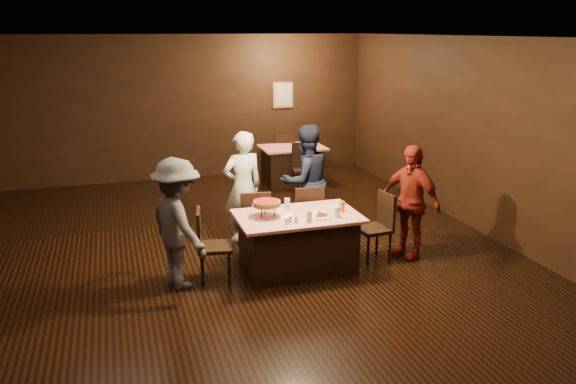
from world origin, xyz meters
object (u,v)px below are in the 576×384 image
object	(u,v)px
chair_back_far	(284,155)
glass_front_right	(337,212)
chair_end_right	(373,227)
diner_grey_knit	(178,224)
main_table	(298,242)
chair_far_left	(254,221)
glass_front_left	(309,216)
chair_end_left	(215,245)
chair_back_near	(303,168)
diner_navy_hoodie	(306,181)
diner_white_jacket	(243,187)
pizza_stand	(267,203)
glass_amber	(342,207)
back_table	(292,165)
plate_empty	(333,207)
diner_red_shirt	(410,202)
chair_far_right	(307,216)

from	to	relation	value
chair_back_far	glass_front_right	size ratio (longest dim) A/B	6.79
chair_end_right	diner_grey_knit	bearing A→B (deg)	-94.47
main_table	diner_grey_knit	distance (m)	1.61
chair_far_left	glass_front_left	distance (m)	1.20
chair_end_left	chair_back_near	bearing A→B (deg)	-24.18
chair_back_far	chair_end_right	bearing A→B (deg)	95.82
chair_end_right	chair_back_near	distance (m)	3.51
chair_back_far	diner_navy_hoodie	world-z (taller)	diner_navy_hoodie
diner_white_jacket	glass_front_left	distance (m)	1.66
glass_front_left	pizza_stand	bearing A→B (deg)	142.13
glass_amber	chair_far_left	bearing A→B (deg)	141.34
back_table	plate_empty	world-z (taller)	plate_empty
chair_end_right	chair_back_far	distance (m)	4.81
main_table	chair_end_right	world-z (taller)	chair_end_right
main_table	glass_front_left	xyz separation A→B (m)	(0.05, -0.30, 0.46)
main_table	chair_end_left	world-z (taller)	chair_end_left
back_table	chair_back_far	bearing A→B (deg)	90.00
diner_grey_knit	plate_empty	xyz separation A→B (m)	(2.10, 0.16, -0.04)
chair_back_near	chair_back_far	size ratio (longest dim) A/B	1.00
diner_navy_hoodie	diner_red_shirt	world-z (taller)	diner_navy_hoodie
main_table	chair_back_near	bearing A→B (deg)	69.81
chair_end_right	back_table	bearing A→B (deg)	172.71
chair_end_left	diner_grey_knit	size ratio (longest dim) A/B	0.58
diner_white_jacket	diner_navy_hoodie	distance (m)	0.97
chair_far_right	chair_end_left	distance (m)	1.68
chair_back_far	chair_far_left	bearing A→B (deg)	75.47
diner_red_shirt	plate_empty	distance (m)	1.10
diner_navy_hoodie	diner_grey_knit	size ratio (longest dim) A/B	1.06
chair_end_left	diner_red_shirt	size ratio (longest dim) A/B	0.59
chair_back_near	glass_amber	world-z (taller)	chair_back_near
back_table	diner_navy_hoodie	size ratio (longest dim) A/B	0.75
chair_back_far	glass_front_right	world-z (taller)	chair_back_far
main_table	pizza_stand	world-z (taller)	pizza_stand
chair_end_right	pizza_stand	bearing A→B (deg)	-96.63
diner_grey_knit	glass_amber	world-z (taller)	diner_grey_knit
chair_end_left	diner_white_jacket	distance (m)	1.50
back_table	diner_grey_knit	world-z (taller)	diner_grey_knit
chair_far_left	diner_grey_knit	size ratio (longest dim) A/B	0.58
chair_far_right	glass_front_left	bearing A→B (deg)	81.40
pizza_stand	chair_end_left	bearing A→B (deg)	-175.91
diner_navy_hoodie	chair_far_left	bearing A→B (deg)	15.41
back_table	diner_white_jacket	xyz separation A→B (m)	(-1.72, -2.92, 0.45)
back_table	diner_red_shirt	xyz separation A→B (m)	(0.34, -4.22, 0.42)
chair_back_near	diner_navy_hoodie	size ratio (longest dim) A/B	0.55
back_table	plate_empty	bearing A→B (deg)	-100.33
chair_far_right	diner_grey_knit	size ratio (longest dim) A/B	0.58
glass_amber	main_table	bearing A→B (deg)	175.24
diner_white_jacket	glass_front_left	bearing A→B (deg)	97.15
chair_far_left	chair_end_left	distance (m)	1.03
chair_far_left	chair_far_right	world-z (taller)	same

